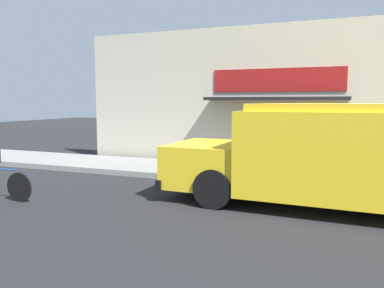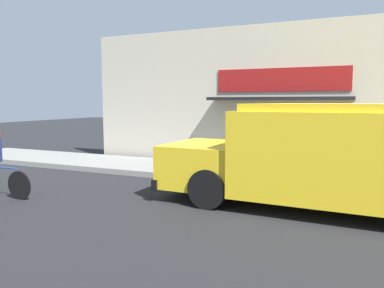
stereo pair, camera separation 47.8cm
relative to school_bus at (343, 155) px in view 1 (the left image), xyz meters
The scene contains 4 objects.
ground_plane 1.80m from the school_bus, 100.04° to the left, with size 70.00×70.00×0.00m, color #232326.
sidewalk 2.84m from the school_bus, 95.23° to the left, with size 28.00×2.53×0.17m.
storefront 4.37m from the school_bus, 94.13° to the left, with size 17.53×1.06×4.76m.
school_bus is the anchor object (origin of this frame).
Camera 1 is at (0.09, -9.67, 2.24)m, focal length 35.00 mm.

